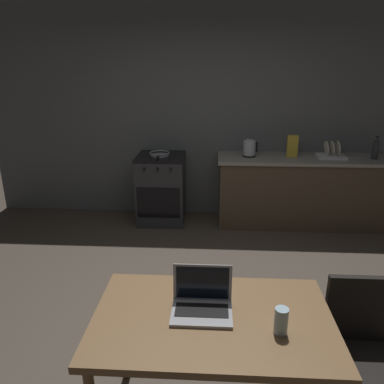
{
  "coord_description": "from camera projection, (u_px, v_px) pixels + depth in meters",
  "views": [
    {
      "loc": [
        0.11,
        -2.63,
        2.01
      ],
      "look_at": [
        -0.09,
        0.85,
        0.81
      ],
      "focal_mm": 35.07,
      "sensor_mm": 36.0,
      "label": 1
    }
  ],
  "objects": [
    {
      "name": "ground_plane",
      "position": [
        197.0,
        316.0,
        3.14
      ],
      "size": [
        12.0,
        12.0,
        0.0
      ],
      "primitive_type": "plane",
      "color": "#473D33"
    },
    {
      "name": "back_wall",
      "position": [
        228.0,
        115.0,
        4.92
      ],
      "size": [
        6.4,
        0.1,
        2.74
      ],
      "primitive_type": "cube",
      "color": "#575A5A",
      "rests_on": "ground_plane"
    },
    {
      "name": "kitchen_counter",
      "position": [
        301.0,
        191.0,
        4.84
      ],
      "size": [
        2.16,
        0.64,
        0.89
      ],
      "color": "#4C3D2D",
      "rests_on": "ground_plane"
    },
    {
      "name": "stove_oven",
      "position": [
        161.0,
        188.0,
        4.94
      ],
      "size": [
        0.6,
        0.62,
        0.89
      ],
      "color": "#2D2D30",
      "rests_on": "ground_plane"
    },
    {
      "name": "dining_table",
      "position": [
        212.0,
        329.0,
        1.99
      ],
      "size": [
        1.26,
        0.77,
        0.76
      ],
      "color": "brown",
      "rests_on": "ground_plane"
    },
    {
      "name": "chair",
      "position": [
        361.0,
        344.0,
        2.14
      ],
      "size": [
        0.4,
        0.4,
        0.87
      ],
      "rotation": [
        0.0,
        0.0,
        -0.17
      ],
      "color": "black",
      "rests_on": "ground_plane"
    },
    {
      "name": "laptop",
      "position": [
        202.0,
        303.0,
        1.99
      ],
      "size": [
        0.32,
        0.24,
        0.23
      ],
      "rotation": [
        0.0,
        0.0,
        -0.18
      ],
      "color": "#99999E",
      "rests_on": "dining_table"
    },
    {
      "name": "electric_kettle",
      "position": [
        249.0,
        148.0,
        4.7
      ],
      "size": [
        0.18,
        0.16,
        0.22
      ],
      "color": "black",
      "rests_on": "kitchen_counter"
    },
    {
      "name": "bottle",
      "position": [
        376.0,
        148.0,
        4.56
      ],
      "size": [
        0.08,
        0.08,
        0.28
      ],
      "color": "#2D2D33",
      "rests_on": "kitchen_counter"
    },
    {
      "name": "frying_pan",
      "position": [
        160.0,
        154.0,
        4.76
      ],
      "size": [
        0.26,
        0.43,
        0.05
      ],
      "color": "gray",
      "rests_on": "stove_oven"
    },
    {
      "name": "drinking_glass",
      "position": [
        281.0,
        321.0,
        1.82
      ],
      "size": [
        0.07,
        0.07,
        0.14
      ],
      "color": "#99B7C6",
      "rests_on": "dining_table"
    },
    {
      "name": "cereal_box",
      "position": [
        292.0,
        146.0,
        4.68
      ],
      "size": [
        0.13,
        0.05,
        0.27
      ],
      "color": "gold",
      "rests_on": "kitchen_counter"
    },
    {
      "name": "dish_rack",
      "position": [
        331.0,
        154.0,
        4.66
      ],
      "size": [
        0.34,
        0.26,
        0.21
      ],
      "color": "silver",
      "rests_on": "kitchen_counter"
    }
  ]
}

